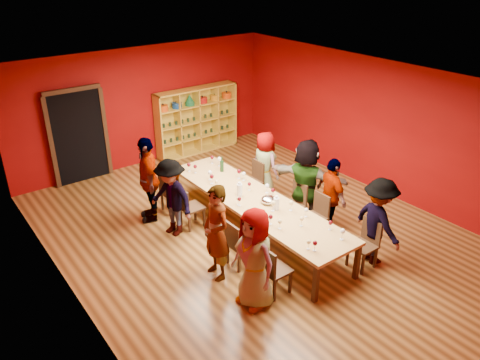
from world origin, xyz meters
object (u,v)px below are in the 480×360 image
(shelving_unit, at_px, (196,117))
(person_left_1, at_px, (216,233))
(chair_person_left_1, at_px, (237,242))
(tasting_table, at_px, (254,202))
(person_right_2, at_px, (306,181))
(chair_person_left_0, at_px, (272,268))
(chair_person_right_3, at_px, (254,178))
(chair_person_right_0, at_px, (366,241))
(person_left_0, at_px, (254,259))
(person_right_1, at_px, (331,196))
(chair_person_left_4, at_px, (169,191))
(wine_bottle, at_px, (222,166))
(chair_person_right_1, at_px, (317,214))
(chair_person_left_3, at_px, (188,206))
(person_right_3, at_px, (265,164))
(person_left_4, at_px, (148,179))
(person_left_3, at_px, (171,198))
(chair_person_right_2, at_px, (296,202))
(spittoon_bowl, at_px, (268,200))
(person_right_0, at_px, (378,221))

(shelving_unit, xyz_separation_m, person_left_1, (-2.74, -4.99, -0.13))
(chair_person_left_1, bearing_deg, tasting_table, 36.36)
(person_right_2, bearing_deg, shelving_unit, -27.28)
(chair_person_left_0, bearing_deg, chair_person_right_3, 56.52)
(shelving_unit, distance_m, chair_person_right_0, 6.35)
(person_left_0, xyz_separation_m, person_right_1, (2.55, 0.80, -0.07))
(shelving_unit, height_order, person_right_2, shelving_unit)
(chair_person_left_4, bearing_deg, wine_bottle, -15.34)
(chair_person_right_1, relative_size, person_right_2, 0.50)
(chair_person_left_0, xyz_separation_m, chair_person_left_3, (0.00, 2.57, 0.00))
(chair_person_left_3, xyz_separation_m, person_right_3, (2.12, 0.18, 0.26))
(person_right_1, height_order, person_right_3, person_right_1)
(chair_person_right_0, xyz_separation_m, chair_person_right_1, (0.00, 1.20, 0.00))
(chair_person_left_4, height_order, person_right_2, person_right_2)
(chair_person_left_4, relative_size, person_left_4, 0.49)
(chair_person_left_1, distance_m, chair_person_left_4, 2.43)
(chair_person_left_3, relative_size, chair_person_right_0, 1.00)
(chair_person_left_4, xyz_separation_m, person_right_2, (2.08, -1.95, 0.39))
(chair_person_left_4, relative_size, person_right_2, 0.50)
(chair_person_right_0, height_order, chair_person_right_3, same)
(shelving_unit, relative_size, person_left_3, 1.52)
(chair_person_right_2, height_order, wine_bottle, wine_bottle)
(person_left_4, xyz_separation_m, chair_person_right_0, (2.26, -3.76, -0.41))
(chair_person_left_0, bearing_deg, chair_person_left_4, 90.00)
(person_left_3, distance_m, person_left_4, 0.80)
(person_left_3, distance_m, chair_person_right_1, 2.83)
(person_left_4, xyz_separation_m, spittoon_bowl, (1.48, -2.02, -0.08))
(chair_person_left_3, distance_m, person_left_4, 0.99)
(chair_person_right_1, distance_m, chair_person_right_3, 1.95)
(tasting_table, relative_size, person_left_3, 2.85)
(chair_person_left_3, distance_m, person_right_0, 3.63)
(wine_bottle, bearing_deg, person_right_1, -65.41)
(person_left_3, height_order, chair_person_right_1, person_left_3)
(chair_person_right_2, bearing_deg, person_left_1, -168.14)
(person_left_3, bearing_deg, chair_person_left_0, -6.21)
(person_left_0, bearing_deg, chair_person_right_2, 119.06)
(person_right_0, bearing_deg, person_left_3, 50.59)
(person_left_1, bearing_deg, person_right_3, 129.43)
(tasting_table, xyz_separation_m, chair_person_left_0, (-0.91, -1.60, -0.20))
(person_left_4, height_order, person_right_1, person_left_4)
(tasting_table, distance_m, chair_person_right_3, 1.48)
(chair_person_left_4, xyz_separation_m, person_left_4, (-0.44, -0.00, 0.41))
(chair_person_right_3, bearing_deg, chair_person_left_4, 161.51)
(person_left_0, distance_m, person_right_1, 2.67)
(tasting_table, distance_m, wine_bottle, 1.47)
(chair_person_left_0, xyz_separation_m, person_right_2, (2.08, 1.41, 0.39))
(tasting_table, relative_size, person_right_1, 2.91)
(chair_person_left_0, distance_m, person_right_3, 3.48)
(person_right_1, bearing_deg, person_right_0, -172.34)
(chair_person_right_0, xyz_separation_m, spittoon_bowl, (-0.78, 1.74, 0.32))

